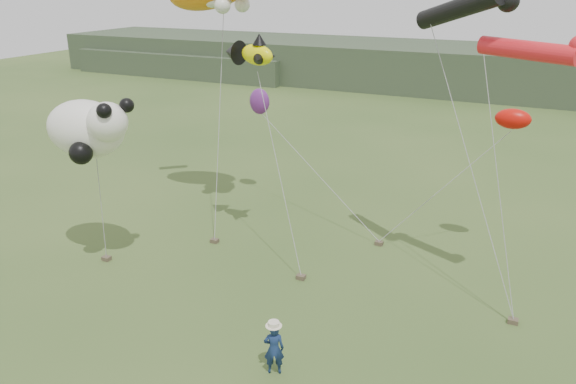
{
  "coord_description": "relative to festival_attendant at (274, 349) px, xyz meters",
  "views": [
    {
      "loc": [
        6.79,
        -11.12,
        9.99
      ],
      "look_at": [
        0.2,
        3.0,
        4.05
      ],
      "focal_mm": 35.0,
      "sensor_mm": 36.0,
      "label": 1
    }
  ],
  "objects": [
    {
      "name": "ground",
      "position": [
        -1.17,
        -0.04,
        -0.75
      ],
      "size": [
        120.0,
        120.0,
        0.0
      ],
      "primitive_type": "plane",
      "color": "#385123",
      "rests_on": "ground"
    },
    {
      "name": "misc_kites",
      "position": [
        -1.37,
        10.86,
        4.22
      ],
      "size": [
        12.18,
        2.32,
        1.61
      ],
      "color": "red",
      "rests_on": "ground"
    },
    {
      "name": "panda_kite",
      "position": [
        -8.62,
        3.05,
        4.4
      ],
      "size": [
        3.56,
        2.3,
        2.21
      ],
      "color": "white",
      "rests_on": "ground"
    },
    {
      "name": "tube_kites",
      "position": [
        3.93,
        7.02,
        7.96
      ],
      "size": [
        5.25,
        2.73,
        2.1
      ],
      "color": "black",
      "rests_on": "ground"
    },
    {
      "name": "headland",
      "position": [
        -4.28,
        44.65,
        1.17
      ],
      "size": [
        90.0,
        13.0,
        4.0
      ],
      "color": "#2D3D28",
      "rests_on": "ground"
    },
    {
      "name": "festival_attendant",
      "position": [
        0.0,
        0.0,
        0.0
      ],
      "size": [
        0.65,
        0.56,
        1.51
      ],
      "primitive_type": "imported",
      "rotation": [
        0.0,
        0.0,
        3.58
      ],
      "color": "navy",
      "rests_on": "ground"
    },
    {
      "name": "sandbag_anchors",
      "position": [
        -1.94,
        5.63,
        -0.67
      ],
      "size": [
        14.62,
        5.88,
        0.16
      ],
      "color": "brown",
      "rests_on": "ground"
    },
    {
      "name": "fish_kite",
      "position": [
        -4.39,
        6.89,
        6.74
      ],
      "size": [
        2.38,
        1.58,
        1.18
      ],
      "color": "#F3F002",
      "rests_on": "ground"
    }
  ]
}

